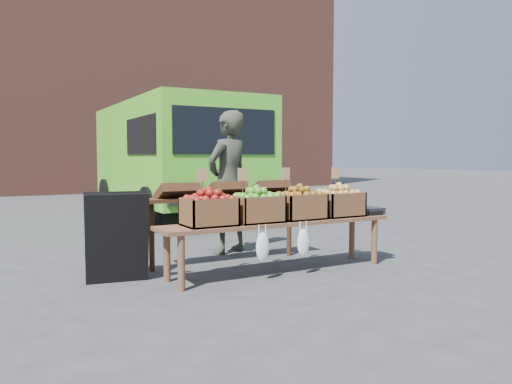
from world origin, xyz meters
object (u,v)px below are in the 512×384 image
crate_golden_apples (209,212)px  back_table (225,220)px  delivery_van (175,161)px  chalkboard_sign (117,237)px  display_bench (279,246)px  weighing_scale (366,211)px  vendor (228,182)px  crate_green_apples (339,204)px  crate_red_apples (300,206)px  crate_russet_pears (257,209)px

crate_golden_apples → back_table: bearing=53.4°
delivery_van → chalkboard_sign: delivery_van is taller
display_bench → delivery_van: bearing=81.6°
weighing_scale → vendor: bearing=133.5°
back_table → weighing_scale: size_ratio=6.18×
crate_green_apples → crate_red_apples: bearing=180.0°
crate_red_apples → crate_green_apples: same height
crate_green_apples → weighing_scale: bearing=0.0°
crate_red_apples → weighing_scale: size_ratio=1.47×
delivery_van → crate_golden_apples: size_ratio=10.43×
vendor → crate_green_apples: vendor is taller
weighing_scale → crate_green_apples: bearing=180.0°
vendor → chalkboard_sign: 1.93m
crate_russet_pears → crate_red_apples: size_ratio=1.00×
vendor → crate_russet_pears: bearing=56.0°
weighing_scale → delivery_van: bearing=95.1°
delivery_van → crate_russet_pears: (-1.05, -5.30, -0.46)m
back_table → crate_green_apples: size_ratio=4.20×
display_bench → crate_green_apples: crate_green_apples is taller
crate_red_apples → crate_green_apples: bearing=0.0°
delivery_van → crate_green_apples: delivery_van is taller
chalkboard_sign → back_table: (1.35, 0.28, 0.06)m
display_bench → crate_golden_apples: crate_golden_apples is taller
display_bench → crate_green_apples: (0.82, 0.00, 0.42)m
vendor → crate_green_apples: bearing=101.0°
display_bench → crate_green_apples: size_ratio=5.40×
crate_green_apples → crate_russet_pears: bearing=180.0°
vendor → chalkboard_sign: size_ratio=2.02×
crate_golden_apples → chalkboard_sign: bearing=151.8°
display_bench → crate_russet_pears: crate_russet_pears is taller
crate_russet_pears → weighing_scale: crate_russet_pears is taller
chalkboard_sign → crate_green_apples: bearing=-0.5°
back_table → weighing_scale: (1.54, -0.72, 0.09)m
crate_golden_apples → crate_red_apples: 1.10m
delivery_van → display_bench: delivery_van is taller
chalkboard_sign → crate_golden_apples: (0.82, -0.44, 0.25)m
crate_russet_pears → crate_green_apples: bearing=0.0°
chalkboard_sign → crate_golden_apples: chalkboard_sign is taller
delivery_van → back_table: 4.75m
crate_golden_apples → crate_green_apples: same height
display_bench → crate_green_apples: 0.93m
back_table → display_bench: (0.29, -0.72, -0.24)m
chalkboard_sign → display_bench: 1.71m
back_table → vendor: bearing=60.6°
delivery_van → display_bench: 5.43m
display_bench → crate_russet_pears: bearing=180.0°
vendor → crate_russet_pears: size_ratio=3.72×
back_table → crate_red_apples: (0.57, -0.72, 0.19)m
display_bench → crate_green_apples: bearing=0.0°
delivery_van → weighing_scale: (0.47, -5.30, -0.56)m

